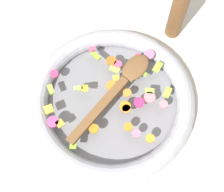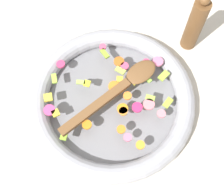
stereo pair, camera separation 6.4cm
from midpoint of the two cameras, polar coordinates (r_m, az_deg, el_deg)
The scene contains 5 objects.
ground_plane at distance 0.85m, azimuth 2.15°, elevation -1.53°, with size 4.00×4.00×0.00m, color beige.
skillet at distance 0.83m, azimuth 2.20°, elevation -0.97°, with size 0.44×0.44×0.05m.
chopped_vegetables at distance 0.81m, azimuth 3.14°, elevation 0.44°, with size 0.34×0.30×0.01m.
wooden_spoon at distance 0.80m, azimuth 3.64°, elevation 1.19°, with size 0.26×0.23×0.01m.
pepper_mill at distance 0.90m, azimuth 16.99°, elevation 12.25°, with size 0.04×0.04×0.20m.
Camera 2 is at (-0.01, 0.32, 0.79)m, focal length 50.00 mm.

